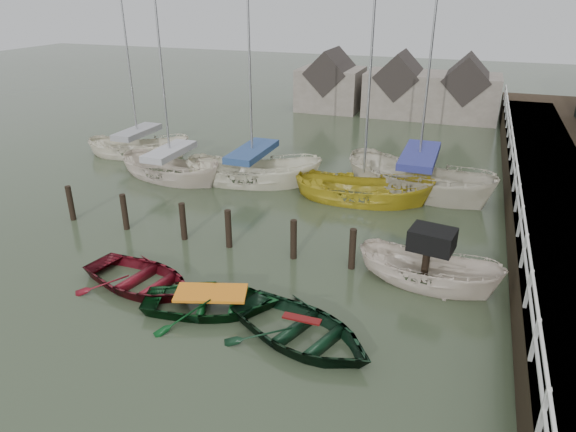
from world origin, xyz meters
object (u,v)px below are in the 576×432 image
at_px(sailboat_b, 253,181).
at_px(sailboat_d, 416,190).
at_px(rowboat_green, 212,309).
at_px(rowboat_dkgreen, 302,340).
at_px(motorboat, 426,282).
at_px(sailboat_a, 172,177).
at_px(sailboat_e, 140,154).
at_px(rowboat_red, 142,287).
at_px(sailboat_c, 362,200).

bearing_deg(sailboat_b, sailboat_d, -89.76).
distance_m(rowboat_green, rowboat_dkgreen, 2.87).
height_order(motorboat, sailboat_a, sailboat_a).
bearing_deg(rowboat_green, sailboat_d, -38.40).
height_order(rowboat_green, sailboat_e, sailboat_e).
distance_m(rowboat_dkgreen, sailboat_e, 18.11).
xyz_separation_m(sailboat_a, sailboat_b, (3.85, 0.88, -0.00)).
bearing_deg(sailboat_e, sailboat_a, -139.34).
relative_size(rowboat_red, rowboat_dkgreen, 0.96).
height_order(rowboat_green, sailboat_b, sailboat_b).
distance_m(rowboat_green, sailboat_b, 10.49).
bearing_deg(rowboat_green, rowboat_dkgreen, -116.94).
relative_size(rowboat_green, sailboat_a, 0.39).
height_order(sailboat_a, sailboat_d, sailboat_d).
distance_m(rowboat_green, motorboat, 6.56).
bearing_deg(sailboat_b, rowboat_red, 172.34).
distance_m(motorboat, sailboat_d, 8.08).
relative_size(motorboat, sailboat_b, 0.40).
xyz_separation_m(rowboat_green, motorboat, (5.57, 3.46, 0.09)).
relative_size(motorboat, sailboat_d, 0.40).
xyz_separation_m(motorboat, sailboat_d, (-1.31, 7.97, -0.03)).
height_order(rowboat_red, sailboat_d, sailboat_d).
xyz_separation_m(sailboat_c, sailboat_e, (-12.79, 2.20, 0.05)).
xyz_separation_m(sailboat_b, sailboat_d, (7.36, 1.42, -0.00)).
xyz_separation_m(rowboat_green, sailboat_b, (-3.10, 10.02, 0.06)).
bearing_deg(sailboat_b, sailboat_c, -105.85).
height_order(rowboat_green, sailboat_c, sailboat_c).
bearing_deg(rowboat_dkgreen, rowboat_red, 102.09).
relative_size(rowboat_dkgreen, sailboat_b, 0.36).
relative_size(sailboat_c, sailboat_e, 0.99).
height_order(sailboat_c, sailboat_d, sailboat_d).
relative_size(motorboat, sailboat_c, 0.49).
height_order(rowboat_dkgreen, sailboat_a, sailboat_a).
bearing_deg(rowboat_dkgreen, sailboat_a, 65.95).
bearing_deg(sailboat_d, sailboat_e, 113.23).
height_order(rowboat_red, sailboat_b, sailboat_b).
distance_m(motorboat, sailboat_e, 18.14).
height_order(rowboat_green, sailboat_a, sailboat_a).
xyz_separation_m(rowboat_red, rowboat_green, (2.59, -0.34, 0.00)).
distance_m(sailboat_b, sailboat_e, 7.67).
height_order(sailboat_b, sailboat_c, sailboat_b).
bearing_deg(sailboat_b, rowboat_dkgreen, -161.10).
height_order(rowboat_red, motorboat, motorboat).
distance_m(rowboat_green, sailboat_e, 15.79).
relative_size(rowboat_green, rowboat_dkgreen, 0.93).
relative_size(sailboat_c, sailboat_d, 0.83).
bearing_deg(sailboat_a, sailboat_b, -65.52).
height_order(rowboat_red, rowboat_green, rowboat_red).
xyz_separation_m(rowboat_green, rowboat_dkgreen, (2.83, -0.45, 0.00)).
distance_m(motorboat, sailboat_b, 10.87).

